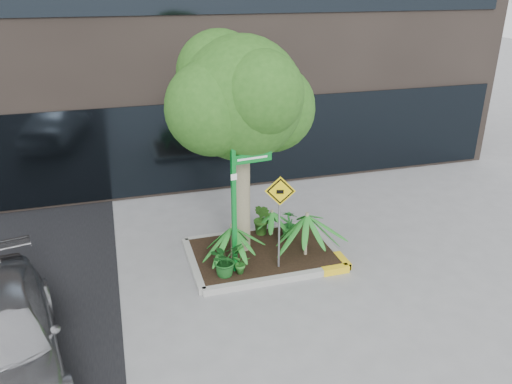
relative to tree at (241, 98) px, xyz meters
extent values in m
plane|color=gray|center=(0.19, -0.59, -3.61)|extent=(80.00, 80.00, 0.00)
cube|color=#9E9E99|center=(0.39, 0.81, -3.53)|extent=(3.20, 0.15, 0.15)
cube|color=#9E9E99|center=(0.39, -1.39, -3.53)|extent=(3.20, 0.15, 0.15)
cube|color=#9E9E99|center=(-1.21, -0.29, -3.53)|extent=(0.15, 2.20, 0.15)
cube|color=#9E9E99|center=(1.99, -0.29, -3.53)|extent=(0.15, 2.20, 0.15)
cube|color=yellow|center=(1.69, -1.39, -3.53)|extent=(0.60, 0.17, 0.15)
cube|color=black|center=(0.39, -0.29, -3.49)|extent=(3.05, 2.05, 0.06)
cylinder|color=gray|center=(0.00, -0.02, -2.01)|extent=(0.34, 0.34, 3.19)
cylinder|color=gray|center=(0.11, -0.02, -0.85)|extent=(0.60, 0.17, 1.03)
sphere|color=#245317|center=(0.00, -0.02, 0.00)|extent=(2.55, 2.55, 2.55)
sphere|color=#245317|center=(0.75, 0.30, -0.31)|extent=(1.91, 1.91, 1.91)
sphere|color=#245317|center=(-0.64, -0.23, -0.10)|extent=(1.91, 1.91, 1.91)
sphere|color=#245317|center=(0.21, -0.66, 0.22)|extent=(1.70, 1.70, 1.70)
sphere|color=#245317|center=(-0.32, 0.51, 0.43)|extent=(1.81, 1.81, 1.81)
cylinder|color=gray|center=(1.27, -0.69, -2.94)|extent=(0.07, 0.07, 1.03)
cylinder|color=gray|center=(-0.37, -0.51, -3.01)|extent=(0.07, 0.07, 0.90)
cylinder|color=gray|center=(0.85, 0.45, -3.14)|extent=(0.07, 0.07, 0.64)
imported|color=#164E1A|center=(-0.64, -1.00, -3.09)|extent=(0.88, 0.88, 0.73)
imported|color=#227128|center=(1.21, 0.20, -3.12)|extent=(0.53, 0.53, 0.68)
imported|color=#266E22|center=(-0.33, -1.02, -3.10)|extent=(0.52, 0.52, 0.72)
imported|color=#275719|center=(0.62, 0.48, -3.04)|extent=(0.60, 0.60, 0.83)
cube|color=#0B7C26|center=(-0.41, -0.89, -2.12)|extent=(0.09, 0.09, 2.98)
cube|color=#0B7C26|center=(-0.01, -0.84, -1.00)|extent=(0.83, 0.13, 0.19)
cube|color=#0B7C26|center=(-0.46, -0.49, -0.79)|extent=(0.13, 0.83, 0.19)
cube|color=white|center=(-0.01, -0.86, -1.00)|extent=(0.63, 0.08, 0.04)
cube|color=white|center=(-0.47, -0.49, -0.79)|extent=(0.08, 0.63, 0.04)
cube|color=white|center=(-0.41, -0.94, -1.32)|extent=(0.13, 0.02, 0.13)
cylinder|color=slate|center=(0.55, -0.94, -2.52)|extent=(0.11, 0.23, 1.88)
cube|color=yellow|center=(0.55, -0.96, -1.72)|extent=(0.61, 0.20, 0.63)
cube|color=black|center=(0.55, -0.97, -1.72)|extent=(0.54, 0.16, 0.56)
cube|color=yellow|center=(0.55, -0.98, -1.72)|extent=(0.46, 0.14, 0.48)
cube|color=black|center=(0.54, -0.98, -1.73)|extent=(0.14, 0.05, 0.08)
camera|label=1|loc=(-2.58, -9.73, 2.21)|focal=35.00mm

